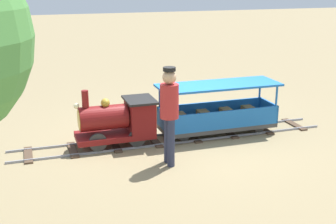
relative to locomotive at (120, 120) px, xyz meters
name	(u,v)px	position (x,y,z in m)	size (l,w,h in m)	color
ground_plane	(186,138)	(0.00, -1.29, -0.48)	(60.00, 60.00, 0.00)	#8C7A56
track	(174,138)	(0.00, -1.03, -0.47)	(0.74, 6.05, 0.04)	gray
locomotive	(120,120)	(0.00, 0.00, 0.00)	(0.70, 1.44, 1.04)	maroon
passenger_car	(218,114)	(0.00, -1.93, -0.06)	(0.80, 2.35, 0.97)	#3F3F3F
conductor_person	(169,108)	(-1.08, -0.59, 0.47)	(0.30, 0.30, 1.62)	#282D47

